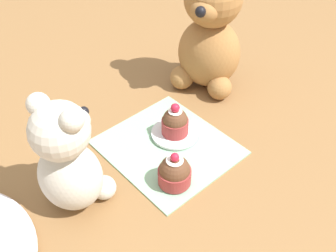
% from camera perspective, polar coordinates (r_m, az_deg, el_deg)
% --- Properties ---
extents(ground_plane, '(4.00, 4.00, 0.00)m').
position_cam_1_polar(ground_plane, '(0.76, 0.00, -3.15)').
color(ground_plane, olive).
extents(knitted_placemat, '(0.23, 0.21, 0.01)m').
position_cam_1_polar(knitted_placemat, '(0.76, 0.00, -2.99)').
color(knitted_placemat, '#8EBC99').
rests_on(knitted_placemat, ground_plane).
extents(teddy_bear_cream, '(0.13, 0.12, 0.21)m').
position_cam_1_polar(teddy_bear_cream, '(0.62, -14.28, -4.68)').
color(teddy_bear_cream, beige).
rests_on(teddy_bear_cream, ground_plane).
extents(teddy_bear_tan, '(0.18, 0.17, 0.27)m').
position_cam_1_polar(teddy_bear_tan, '(0.86, 6.09, 13.25)').
color(teddy_bear_tan, '#A3703D').
rests_on(teddy_bear_tan, ground_plane).
extents(cupcake_near_cream_bear, '(0.06, 0.06, 0.07)m').
position_cam_1_polar(cupcake_near_cream_bear, '(0.68, 0.97, -6.71)').
color(cupcake_near_cream_bear, '#993333').
rests_on(cupcake_near_cream_bear, knitted_placemat).
extents(saucer_plate, '(0.09, 0.09, 0.01)m').
position_cam_1_polar(saucer_plate, '(0.78, 1.00, -1.01)').
color(saucer_plate, silver).
rests_on(saucer_plate, knitted_placemat).
extents(cupcake_near_tan_bear, '(0.05, 0.05, 0.07)m').
position_cam_1_polar(cupcake_near_tan_bear, '(0.76, 1.02, 0.54)').
color(cupcake_near_tan_bear, '#993333').
rests_on(cupcake_near_tan_bear, saucer_plate).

